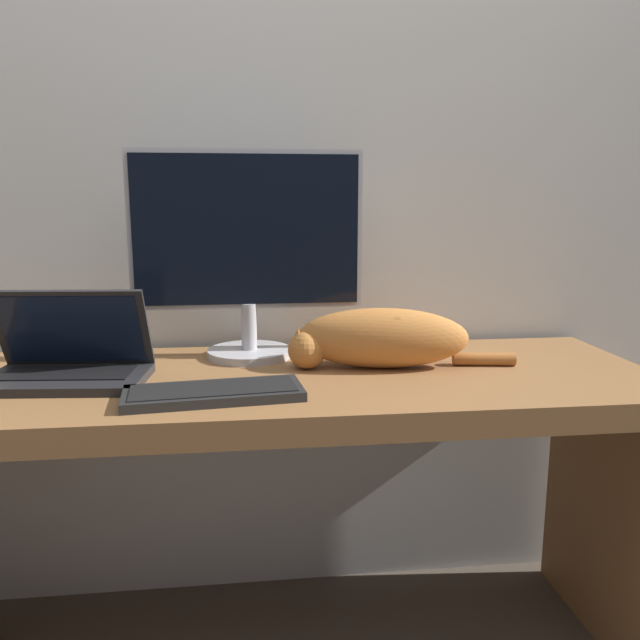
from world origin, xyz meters
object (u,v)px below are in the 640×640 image
monitor (247,248)px  cat (379,337)px  external_keyboard (214,393)px  laptop (68,363)px

monitor → cat: bearing=-25.1°
monitor → external_keyboard: size_ratio=1.55×
monitor → laptop: size_ratio=1.62×
monitor → external_keyboard: (-0.08, -0.34, -0.27)m
monitor → external_keyboard: bearing=-102.5°
laptop → external_keyboard: size_ratio=0.96×
external_keyboard → cat: bearing=20.7°
external_keyboard → cat: 0.44m
monitor → laptop: bearing=-155.6°
laptop → cat: size_ratio=0.65×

